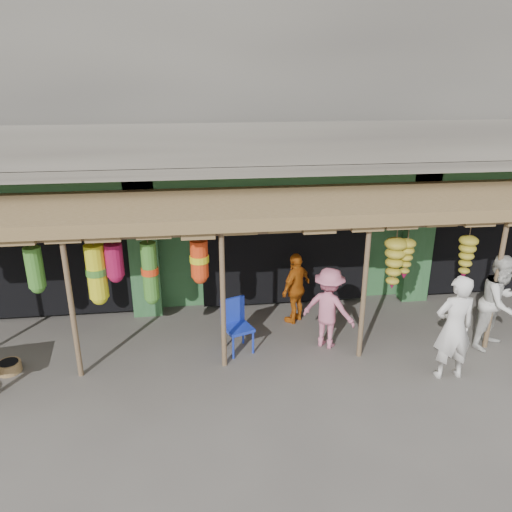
{
  "coord_description": "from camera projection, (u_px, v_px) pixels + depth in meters",
  "views": [
    {
      "loc": [
        -1.92,
        -7.93,
        5.0
      ],
      "look_at": [
        -0.78,
        1.0,
        1.62
      ],
      "focal_mm": 35.0,
      "sensor_mm": 36.0,
      "label": 1
    }
  ],
  "objects": [
    {
      "name": "ground",
      "position": [
        304.0,
        353.0,
        9.34
      ],
      "size": [
        80.0,
        80.0,
        0.0
      ],
      "primitive_type": "plane",
      "color": "#514C47",
      "rests_on": "ground"
    },
    {
      "name": "building",
      "position": [
        267.0,
        137.0,
        12.68
      ],
      "size": [
        16.4,
        6.8,
        7.0
      ],
      "color": "gray",
      "rests_on": "ground"
    },
    {
      "name": "awning",
      "position": [
        291.0,
        210.0,
        9.16
      ],
      "size": [
        14.0,
        2.7,
        2.79
      ],
      "color": "brown",
      "rests_on": "ground"
    },
    {
      "name": "blue_chair",
      "position": [
        236.0,
        322.0,
        9.32
      ],
      "size": [
        0.62,
        0.63,
        1.01
      ],
      "rotation": [
        0.0,
        0.0,
        0.37
      ],
      "color": "#1C34B8",
      "rests_on": "ground"
    },
    {
      "name": "basket_right",
      "position": [
        9.0,
        367.0,
        8.75
      ],
      "size": [
        0.49,
        0.49,
        0.19
      ],
      "primitive_type": "cylinder",
      "rotation": [
        0.0,
        0.0,
        -0.21
      ],
      "color": "#A7854E",
      "rests_on": "ground"
    },
    {
      "name": "person_front",
      "position": [
        454.0,
        328.0,
        8.34
      ],
      "size": [
        0.69,
        0.46,
        1.88
      ],
      "primitive_type": "imported",
      "rotation": [
        0.0,
        0.0,
        3.16
      ],
      "color": "silver",
      "rests_on": "ground"
    },
    {
      "name": "person_right",
      "position": [
        499.0,
        302.0,
        9.29
      ],
      "size": [
        1.13,
        1.07,
        1.84
      ],
      "primitive_type": "imported",
      "rotation": [
        0.0,
        0.0,
        0.56
      ],
      "color": "silver",
      "rests_on": "ground"
    },
    {
      "name": "person_vendor",
      "position": [
        296.0,
        288.0,
        10.3
      ],
      "size": [
        0.9,
        0.88,
        1.52
      ],
      "primitive_type": "imported",
      "rotation": [
        0.0,
        0.0,
        3.9
      ],
      "color": "#C55F12",
      "rests_on": "ground"
    },
    {
      "name": "person_shopper",
      "position": [
        329.0,
        308.0,
        9.35
      ],
      "size": [
        1.17,
        1.09,
        1.59
      ],
      "primitive_type": "imported",
      "rotation": [
        0.0,
        0.0,
        2.5
      ],
      "color": "#CD6C86",
      "rests_on": "ground"
    }
  ]
}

